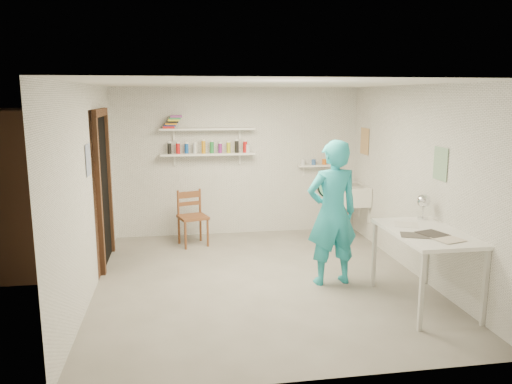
{
  "coord_description": "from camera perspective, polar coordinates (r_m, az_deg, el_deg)",
  "views": [
    {
      "loc": [
        -1.0,
        -5.81,
        2.27
      ],
      "look_at": [
        0.0,
        0.4,
        1.05
      ],
      "focal_mm": 35.0,
      "sensor_mm": 36.0,
      "label": 1
    }
  ],
  "objects": [
    {
      "name": "wall_left",
      "position": [
        5.99,
        -18.71,
        0.11
      ],
      "size": [
        0.02,
        4.5,
        2.4
      ],
      "primitive_type": "cube",
      "color": "silver",
      "rests_on": "ground"
    },
    {
      "name": "door_lintel",
      "position": [
        6.93,
        -17.41,
        8.67
      ],
      "size": [
        0.06,
        1.05,
        0.1
      ],
      "primitive_type": "cube",
      "color": "brown",
      "rests_on": "wall_left"
    },
    {
      "name": "wall_back",
      "position": [
        8.2,
        -2.08,
        3.47
      ],
      "size": [
        4.0,
        0.02,
        2.4
      ],
      "primitive_type": "cube",
      "color": "silver",
      "rests_on": "ground"
    },
    {
      "name": "poster_left",
      "position": [
        5.98,
        -18.63,
        3.5
      ],
      "size": [
        0.01,
        0.28,
        0.36
      ],
      "primitive_type": "cube",
      "color": "#334C7F",
      "rests_on": "wall_left"
    },
    {
      "name": "wall_right",
      "position": [
        6.63,
        18.01,
        1.15
      ],
      "size": [
        0.02,
        4.5,
        2.4
      ],
      "primitive_type": "cube",
      "color": "silver",
      "rests_on": "ground"
    },
    {
      "name": "ledge_shelf",
      "position": [
        8.39,
        7.2,
        3.02
      ],
      "size": [
        0.7,
        0.14,
        0.03
      ],
      "primitive_type": "cube",
      "color": "white",
      "rests_on": "wall_back"
    },
    {
      "name": "spray_cans",
      "position": [
        7.99,
        -5.55,
        5.04
      ],
      "size": [
        1.32,
        0.06,
        0.17
      ],
      "color": "black",
      "rests_on": "shelf_lower"
    },
    {
      "name": "man",
      "position": [
        6.06,
        8.71,
        -2.39
      ],
      "size": [
        0.69,
        0.49,
        1.76
      ],
      "primitive_type": "imported",
      "rotation": [
        0.0,
        0.0,
        3.25
      ],
      "color": "#24A9B7",
      "rests_on": "ground"
    },
    {
      "name": "door_jamb_far",
      "position": [
        7.53,
        -16.43,
        0.82
      ],
      "size": [
        0.06,
        0.1,
        2.0
      ],
      "primitive_type": "cube",
      "color": "brown",
      "rests_on": "ground"
    },
    {
      "name": "shelf_upper",
      "position": [
        7.97,
        -5.59,
        7.19
      ],
      "size": [
        1.5,
        0.22,
        0.03
      ],
      "primitive_type": "cube",
      "color": "white",
      "rests_on": "wall_back"
    },
    {
      "name": "corridor_box",
      "position": [
        7.17,
        -22.73,
        0.32
      ],
      "size": [
        1.4,
        1.5,
        2.1
      ],
      "primitive_type": "cube",
      "color": "brown",
      "rests_on": "ground"
    },
    {
      "name": "papers",
      "position": [
        5.68,
        18.97,
        -4.17
      ],
      "size": [
        0.3,
        0.22,
        0.02
      ],
      "color": "silver",
      "rests_on": "work_table"
    },
    {
      "name": "desk_lamp",
      "position": [
        6.16,
        18.61,
        -0.97
      ],
      "size": [
        0.16,
        0.16,
        0.16
      ],
      "primitive_type": "sphere",
      "color": "silver",
      "rests_on": "work_table"
    },
    {
      "name": "poster_right_a",
      "position": [
        8.2,
        12.3,
        5.7
      ],
      "size": [
        0.01,
        0.34,
        0.42
      ],
      "primitive_type": "cube",
      "color": "#995933",
      "rests_on": "wall_right"
    },
    {
      "name": "belfast_sink",
      "position": [
        8.15,
        10.76,
        -0.33
      ],
      "size": [
        0.48,
        0.6,
        0.3
      ],
      "primitive_type": "cube",
      "color": "white",
      "rests_on": "wall_right"
    },
    {
      "name": "wooden_chair",
      "position": [
        7.69,
        -7.23,
        -2.86
      ],
      "size": [
        0.51,
        0.49,
        0.88
      ],
      "primitive_type": "cube",
      "rotation": [
        0.0,
        0.0,
        0.28
      ],
      "color": "brown",
      "rests_on": "ground"
    },
    {
      "name": "poster_right_b",
      "position": [
        6.09,
        20.33,
        3.04
      ],
      "size": [
        0.01,
        0.3,
        0.38
      ],
      "primitive_type": "cube",
      "color": "#3F724C",
      "rests_on": "wall_right"
    },
    {
      "name": "floor",
      "position": [
        6.32,
        0.59,
        -10.17
      ],
      "size": [
        4.0,
        4.5,
        0.02
      ],
      "primitive_type": "cube",
      "color": "slate",
      "rests_on": "ground"
    },
    {
      "name": "ledge_pots",
      "position": [
        8.39,
        7.21,
        3.43
      ],
      "size": [
        0.48,
        0.07,
        0.09
      ],
      "color": "silver",
      "rests_on": "ledge_shelf"
    },
    {
      "name": "wall_clock",
      "position": [
        6.21,
        8.39,
        0.71
      ],
      "size": [
        0.32,
        0.07,
        0.32
      ],
      "primitive_type": "cylinder",
      "rotation": [
        1.57,
        0.0,
        0.11
      ],
      "color": "beige",
      "rests_on": "man"
    },
    {
      "name": "ceiling",
      "position": [
        5.89,
        0.63,
        12.35
      ],
      "size": [
        4.0,
        4.5,
        0.02
      ],
      "primitive_type": "cube",
      "color": "silver",
      "rests_on": "wall_back"
    },
    {
      "name": "work_table",
      "position": [
        5.8,
        18.7,
        -8.24
      ],
      "size": [
        0.75,
        1.25,
        0.84
      ],
      "primitive_type": "cube",
      "color": "white",
      "rests_on": "ground"
    },
    {
      "name": "book_stack",
      "position": [
        7.95,
        -9.53,
        7.9
      ],
      "size": [
        0.3,
        0.14,
        0.2
      ],
      "color": "red",
      "rests_on": "shelf_upper"
    },
    {
      "name": "shelf_lower",
      "position": [
        8.0,
        -5.53,
        4.33
      ],
      "size": [
        1.5,
        0.22,
        0.03
      ],
      "primitive_type": "cube",
      "color": "white",
      "rests_on": "wall_back"
    },
    {
      "name": "door_jamb_near",
      "position": [
        6.55,
        -17.49,
        -0.71
      ],
      "size": [
        0.06,
        0.1,
        2.0
      ],
      "primitive_type": "cube",
      "color": "brown",
      "rests_on": "ground"
    },
    {
      "name": "wall_front",
      "position": [
        3.84,
        6.37,
        -5.27
      ],
      "size": [
        4.0,
        0.02,
        2.4
      ],
      "primitive_type": "cube",
      "color": "silver",
      "rests_on": "ground"
    },
    {
      "name": "doorway_recess",
      "position": [
        7.04,
        -17.08,
        0.1
      ],
      "size": [
        0.02,
        0.9,
        2.0
      ],
      "primitive_type": "cube",
      "color": "black",
      "rests_on": "wall_left"
    }
  ]
}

